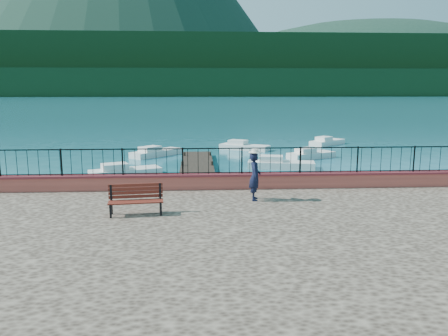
{
  "coord_description": "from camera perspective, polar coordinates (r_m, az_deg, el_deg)",
  "views": [
    {
      "loc": [
        -1.91,
        -12.27,
        4.89
      ],
      "look_at": [
        -1.07,
        2.0,
        2.3
      ],
      "focal_mm": 35.0,
      "sensor_mm": 36.0,
      "label": 1
    }
  ],
  "objects": [
    {
      "name": "dock",
      "position": [
        24.73,
        -3.53,
        -0.8
      ],
      "size": [
        2.0,
        16.0,
        0.3
      ],
      "primitive_type": "cube",
      "color": "#2D231C",
      "rests_on": "ground"
    },
    {
      "name": "boat_3",
      "position": [
        32.74,
        -8.81,
        2.27
      ],
      "size": [
        3.78,
        3.92,
        0.8
      ],
      "primitive_type": "cube",
      "rotation": [
        0.0,
        0.0,
        0.82
      ],
      "color": "silver",
      "rests_on": "ground"
    },
    {
      "name": "ground",
      "position": [
        13.35,
        5.19,
        -11.27
      ],
      "size": [
        2000.0,
        2000.0,
        0.0
      ],
      "primitive_type": "plane",
      "color": "#19596B",
      "rests_on": "ground"
    },
    {
      "name": "boat_2",
      "position": [
        31.88,
        11.32,
        1.98
      ],
      "size": [
        3.73,
        2.7,
        0.8
      ],
      "primitive_type": "cube",
      "rotation": [
        0.0,
        0.0,
        0.45
      ],
      "color": "silver",
      "rests_on": "ground"
    },
    {
      "name": "parapet",
      "position": [
        16.44,
        3.37,
        -1.68
      ],
      "size": [
        28.0,
        0.46,
        0.58
      ],
      "primitive_type": "cube",
      "color": "#CA5749",
      "rests_on": "promenade"
    },
    {
      "name": "railing",
      "position": [
        16.3,
        3.4,
        0.95
      ],
      "size": [
        27.0,
        0.05,
        0.95
      ],
      "primitive_type": "cube",
      "color": "black",
      "rests_on": "parapet"
    },
    {
      "name": "boat_5",
      "position": [
        39.9,
        13.35,
        3.53
      ],
      "size": [
        3.72,
        3.45,
        0.8
      ],
      "primitive_type": "cube",
      "rotation": [
        0.0,
        0.0,
        0.71
      ],
      "color": "silver",
      "rests_on": "ground"
    },
    {
      "name": "person",
      "position": [
        14.63,
        4.05,
        -1.11
      ],
      "size": [
        0.44,
        0.62,
        1.62
      ],
      "primitive_type": "imported",
      "rotation": [
        0.0,
        0.0,
        1.48
      ],
      "color": "black",
      "rests_on": "promenade"
    },
    {
      "name": "companion_hill",
      "position": [
        613.81,
        18.05,
        9.32
      ],
      "size": [
        448.0,
        384.0,
        180.0
      ],
      "primitive_type": "ellipsoid",
      "color": "#142D23",
      "rests_on": "ground"
    },
    {
      "name": "far_forest",
      "position": [
        312.3,
        -3.09,
        11.01
      ],
      "size": [
        900.0,
        60.0,
        18.0
      ],
      "primitive_type": "cube",
      "color": "black",
      "rests_on": "ground"
    },
    {
      "name": "boat_4",
      "position": [
        35.64,
        2.71,
        3.02
      ],
      "size": [
        4.17,
        3.17,
        0.8
      ],
      "primitive_type": "cube",
      "rotation": [
        0.0,
        0.0,
        -0.53
      ],
      "color": "silver",
      "rests_on": "ground"
    },
    {
      "name": "boat_1",
      "position": [
        27.53,
        7.47,
        0.8
      ],
      "size": [
        4.29,
        2.03,
        0.8
      ],
      "primitive_type": "cube",
      "rotation": [
        0.0,
        0.0,
        -0.18
      ],
      "color": "silver",
      "rests_on": "ground"
    },
    {
      "name": "hat",
      "position": [
        14.49,
        4.09,
        2.26
      ],
      "size": [
        0.44,
        0.44,
        0.12
      ],
      "primitive_type": "cylinder",
      "color": "silver",
      "rests_on": "person"
    },
    {
      "name": "boat_0",
      "position": [
        25.42,
        -12.75,
        -0.16
      ],
      "size": [
        4.16,
        2.74,
        0.8
      ],
      "primitive_type": "cube",
      "rotation": [
        0.0,
        0.0,
        0.4
      ],
      "color": "silver",
      "rests_on": "ground"
    },
    {
      "name": "foothills",
      "position": [
        372.67,
        -3.17,
        12.89
      ],
      "size": [
        900.0,
        120.0,
        44.0
      ],
      "primitive_type": "cube",
      "color": "black",
      "rests_on": "ground"
    },
    {
      "name": "park_bench",
      "position": [
        13.29,
        -11.42,
        -4.82
      ],
      "size": [
        1.66,
        0.71,
        0.89
      ],
      "rotation": [
        0.0,
        0.0,
        0.11
      ],
      "color": "black",
      "rests_on": "promenade"
    }
  ]
}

